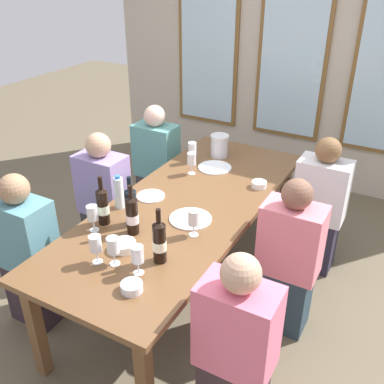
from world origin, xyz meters
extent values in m
plane|color=brown|center=(0.00, 0.00, 0.00)|extent=(12.00, 12.00, 0.00)
cube|color=#BCB09D|center=(0.00, 2.21, 1.45)|extent=(4.15, 0.06, 2.90)
cube|color=brown|center=(-0.95, 2.17, 1.45)|extent=(0.72, 0.03, 1.88)
cube|color=silver|center=(-0.95, 2.15, 1.45)|extent=(0.64, 0.01, 1.80)
cube|color=brown|center=(0.00, 2.17, 1.45)|extent=(0.72, 0.03, 1.88)
cube|color=silver|center=(0.00, 2.15, 1.45)|extent=(0.64, 0.01, 1.80)
cube|color=brown|center=(0.00, 0.00, 0.72)|extent=(0.95, 2.38, 0.04)
cube|color=brown|center=(-0.38, -1.09, 0.35)|extent=(0.07, 0.07, 0.70)
cube|color=brown|center=(0.38, -1.09, 0.35)|extent=(0.07, 0.07, 0.70)
cube|color=brown|center=(-0.38, 1.09, 0.35)|extent=(0.07, 0.07, 0.70)
cube|color=brown|center=(0.38, 1.09, 0.35)|extent=(0.07, 0.07, 0.70)
cylinder|color=white|center=(-0.27, -0.04, 0.74)|extent=(0.20, 0.20, 0.01)
cylinder|color=white|center=(0.13, -0.16, 0.74)|extent=(0.28, 0.28, 0.01)
cylinder|color=white|center=(-0.08, 0.61, 0.74)|extent=(0.27, 0.27, 0.01)
cylinder|color=silver|center=(-0.15, 0.84, 0.82)|extent=(0.14, 0.14, 0.17)
cylinder|color=silver|center=(-0.15, 0.84, 0.92)|extent=(0.16, 0.16, 0.02)
cylinder|color=black|center=(-0.34, -0.47, 0.85)|extent=(0.07, 0.07, 0.23)
cone|color=black|center=(-0.34, -0.47, 0.98)|extent=(0.07, 0.07, 0.02)
cylinder|color=black|center=(-0.34, -0.47, 1.03)|extent=(0.03, 0.03, 0.08)
cylinder|color=#E4F1D0|center=(-0.34, -0.47, 0.84)|extent=(0.08, 0.08, 0.06)
cylinder|color=black|center=(-0.17, -0.39, 0.86)|extent=(0.08, 0.07, 0.24)
cone|color=black|center=(-0.17, -0.39, 0.99)|extent=(0.08, 0.07, 0.02)
cylinder|color=black|center=(-0.17, -0.39, 1.04)|extent=(0.03, 0.03, 0.08)
cylinder|color=silver|center=(-0.17, -0.39, 0.85)|extent=(0.08, 0.08, 0.06)
cylinder|color=black|center=(-0.11, -0.47, 0.86)|extent=(0.08, 0.07, 0.23)
cone|color=black|center=(-0.11, -0.47, 0.98)|extent=(0.08, 0.07, 0.02)
cylinder|color=black|center=(-0.11, -0.47, 1.03)|extent=(0.03, 0.03, 0.08)
cylinder|color=white|center=(-0.11, -0.47, 0.84)|extent=(0.08, 0.08, 0.06)
cylinder|color=black|center=(0.19, -0.63, 0.86)|extent=(0.08, 0.07, 0.24)
cone|color=black|center=(0.19, -0.63, 0.99)|extent=(0.08, 0.07, 0.02)
cylinder|color=black|center=(0.19, -0.63, 1.04)|extent=(0.03, 0.03, 0.08)
cylinder|color=white|center=(0.19, -0.63, 0.85)|extent=(0.08, 0.08, 0.06)
cylinder|color=white|center=(-0.05, -0.64, 0.77)|extent=(0.14, 0.14, 0.05)
cylinder|color=white|center=(0.20, -0.91, 0.76)|extent=(0.11, 0.11, 0.05)
cylinder|color=white|center=(0.35, 0.47, 0.76)|extent=(0.11, 0.11, 0.05)
cylinder|color=white|center=(-0.37, -0.26, 0.85)|extent=(0.06, 0.06, 0.22)
cylinder|color=blue|center=(-0.37, -0.26, 0.97)|extent=(0.04, 0.04, 0.02)
cylinder|color=white|center=(-0.34, -0.57, 0.74)|extent=(0.06, 0.06, 0.00)
cylinder|color=white|center=(-0.34, -0.57, 0.78)|extent=(0.01, 0.01, 0.07)
cylinder|color=white|center=(-0.34, -0.57, 0.87)|extent=(0.07, 0.07, 0.09)
cylinder|color=maroon|center=(-0.34, -0.57, 0.84)|extent=(0.06, 0.06, 0.03)
cylinder|color=white|center=(0.23, -0.31, 0.74)|extent=(0.06, 0.06, 0.00)
cylinder|color=white|center=(0.23, -0.31, 0.78)|extent=(0.01, 0.01, 0.07)
cylinder|color=white|center=(0.23, -0.31, 0.87)|extent=(0.07, 0.07, 0.09)
cylinder|color=beige|center=(0.23, -0.31, 0.84)|extent=(0.06, 0.06, 0.03)
cylinder|color=white|center=(-0.11, -0.81, 0.74)|extent=(0.06, 0.06, 0.00)
cylinder|color=white|center=(-0.11, -0.81, 0.78)|extent=(0.01, 0.01, 0.07)
cylinder|color=white|center=(-0.11, -0.81, 0.87)|extent=(0.07, 0.07, 0.09)
cylinder|color=white|center=(-0.29, 0.62, 0.74)|extent=(0.06, 0.06, 0.00)
cylinder|color=white|center=(-0.29, 0.62, 0.78)|extent=(0.01, 0.01, 0.07)
cylinder|color=white|center=(-0.29, 0.62, 0.87)|extent=(0.07, 0.07, 0.09)
cylinder|color=white|center=(-0.02, -0.77, 0.74)|extent=(0.06, 0.06, 0.00)
cylinder|color=white|center=(-0.02, -0.77, 0.78)|extent=(0.01, 0.01, 0.07)
cylinder|color=white|center=(-0.02, -0.77, 0.87)|extent=(0.07, 0.07, 0.09)
cylinder|color=#590C19|center=(-0.02, -0.77, 0.83)|extent=(0.06, 0.06, 0.02)
cylinder|color=white|center=(0.15, -0.78, 0.74)|extent=(0.06, 0.06, 0.00)
cylinder|color=white|center=(0.15, -0.78, 0.78)|extent=(0.01, 0.01, 0.07)
cylinder|color=white|center=(0.15, -0.78, 0.87)|extent=(0.07, 0.07, 0.09)
cylinder|color=maroon|center=(0.15, -0.78, 0.83)|extent=(0.06, 0.06, 0.02)
cylinder|color=white|center=(-0.19, 0.43, 0.74)|extent=(0.06, 0.06, 0.00)
cylinder|color=white|center=(-0.19, 0.43, 0.78)|extent=(0.01, 0.01, 0.07)
cylinder|color=white|center=(-0.19, 0.43, 0.87)|extent=(0.07, 0.07, 0.09)
cube|color=#31252C|center=(-0.76, -0.76, 0.23)|extent=(0.32, 0.24, 0.45)
cube|color=teal|center=(-0.76, -0.76, 0.69)|extent=(0.38, 0.24, 0.48)
sphere|color=#9C7554|center=(-0.76, -0.76, 1.02)|extent=(0.19, 0.19, 0.19)
cube|color=pink|center=(0.76, -0.83, 0.69)|extent=(0.38, 0.24, 0.48)
sphere|color=tan|center=(0.76, -0.83, 1.02)|extent=(0.19, 0.19, 0.19)
cube|color=#303032|center=(-0.76, 0.02, 0.23)|extent=(0.32, 0.24, 0.45)
cube|color=#8C79B4|center=(-0.76, 0.02, 0.69)|extent=(0.38, 0.24, 0.48)
sphere|color=tan|center=(-0.76, 0.02, 1.02)|extent=(0.19, 0.19, 0.19)
cube|color=#263943|center=(0.76, 0.00, 0.23)|extent=(0.32, 0.24, 0.45)
cube|color=pink|center=(0.76, 0.00, 0.69)|extent=(0.38, 0.24, 0.48)
sphere|color=brown|center=(0.76, 0.00, 1.02)|extent=(0.19, 0.19, 0.19)
cube|color=#363134|center=(-0.76, 0.78, 0.23)|extent=(0.32, 0.24, 0.45)
cube|color=#55968F|center=(-0.76, 0.78, 0.69)|extent=(0.38, 0.24, 0.48)
sphere|color=beige|center=(-0.76, 0.78, 1.02)|extent=(0.19, 0.19, 0.19)
cube|color=#282435|center=(0.76, 0.75, 0.23)|extent=(0.32, 0.24, 0.45)
cube|color=silver|center=(0.76, 0.75, 0.69)|extent=(0.38, 0.24, 0.48)
sphere|color=brown|center=(0.76, 0.75, 1.02)|extent=(0.19, 0.19, 0.19)
camera|label=1|loc=(1.31, -2.28, 2.26)|focal=41.13mm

